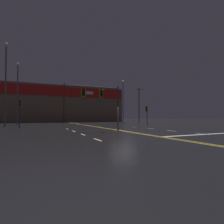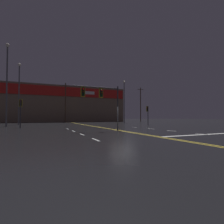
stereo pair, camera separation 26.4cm
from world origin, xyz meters
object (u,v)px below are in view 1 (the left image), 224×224
(traffic_signal_corner_northeast, at_px, (147,111))
(streetlight_median_approach, at_px, (123,96))
(traffic_signal_median, at_px, (100,96))
(traffic_signal_corner_northwest, at_px, (20,107))
(streetlight_far_left, at_px, (6,75))
(streetlight_near_right, at_px, (18,86))

(traffic_signal_corner_northeast, distance_m, streetlight_median_approach, 11.18)
(traffic_signal_median, xyz_separation_m, traffic_signal_corner_northwest, (-7.82, 9.08, -0.78))
(traffic_signal_median, height_order, streetlight_far_left, streetlight_far_left)
(traffic_signal_median, distance_m, streetlight_median_approach, 24.34)
(streetlight_near_right, bearing_deg, traffic_signal_corner_northwest, -83.97)
(traffic_signal_corner_northwest, relative_size, traffic_signal_corner_northeast, 1.11)
(traffic_signal_corner_northeast, relative_size, streetlight_far_left, 0.28)
(streetlight_median_approach, distance_m, streetlight_far_left, 24.33)
(traffic_signal_corner_northwest, height_order, streetlight_near_right, streetlight_near_right)
(streetlight_median_approach, bearing_deg, traffic_signal_corner_northwest, -152.09)
(streetlight_far_left, bearing_deg, traffic_signal_corner_northeast, -8.10)
(streetlight_near_right, relative_size, streetlight_median_approach, 1.12)
(traffic_signal_corner_northwest, bearing_deg, streetlight_median_approach, 27.91)
(traffic_signal_corner_northwest, relative_size, streetlight_median_approach, 0.37)
(traffic_signal_corner_northeast, relative_size, streetlight_near_right, 0.30)
(traffic_signal_corner_northwest, bearing_deg, traffic_signal_corner_northeast, 1.93)
(streetlight_far_left, bearing_deg, traffic_signal_corner_northwest, -61.18)
(traffic_signal_corner_northeast, height_order, streetlight_median_approach, streetlight_median_approach)
(traffic_signal_corner_northwest, distance_m, streetlight_near_right, 11.22)
(traffic_signal_corner_northwest, height_order, streetlight_far_left, streetlight_far_left)
(traffic_signal_corner_northeast, bearing_deg, traffic_signal_median, -142.20)
(streetlight_near_right, bearing_deg, streetlight_far_left, -99.35)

